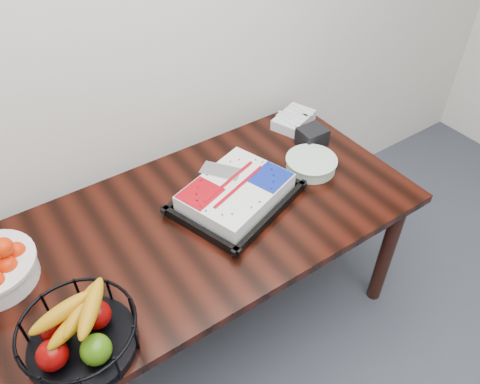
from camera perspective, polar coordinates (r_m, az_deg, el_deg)
table at (r=1.98m, az=-4.78°, el=-4.97°), size 1.80×0.90×0.75m
cake_tray at (r=1.95m, az=-0.50°, el=-0.25°), size 0.58×0.51×0.10m
fruit_basket at (r=1.58m, az=-19.01°, el=-16.00°), size 0.36×0.36×0.19m
plate_stack at (r=2.15m, az=8.65°, el=3.42°), size 0.23×0.23×0.06m
fork_bag at (r=2.43m, az=6.55°, el=8.79°), size 0.25×0.21×0.06m
napkin_box at (r=2.29m, az=8.77°, el=6.65°), size 0.13×0.11×0.09m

